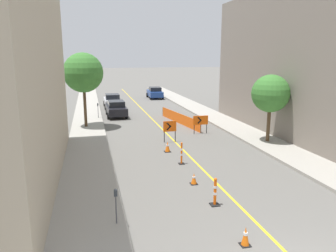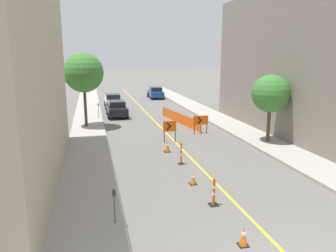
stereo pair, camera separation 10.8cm
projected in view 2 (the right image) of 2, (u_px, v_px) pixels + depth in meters
name	position (u px, v px, depth m)	size (l,w,h in m)	color
lane_stripe	(148.00, 115.00, 33.62)	(0.12, 52.63, 0.01)	gold
sidewalk_left	(88.00, 116.00, 32.26)	(2.67, 52.63, 0.18)	#9E998E
sidewalk_right	(203.00, 111.00, 34.95)	(2.67, 52.63, 0.18)	#9E998E
building_facade_right	(319.00, 63.00, 23.27)	(6.00, 21.95, 10.83)	slate
traffic_cone_nearest	(244.00, 237.00, 10.50)	(0.33, 0.33, 0.64)	black
traffic_cone_second	(193.00, 179.00, 15.52)	(0.34, 0.34, 0.55)	black
traffic_cone_third	(167.00, 147.00, 20.69)	(0.40, 0.40, 0.68)	black
delineator_post_front	(214.00, 193.00, 13.29)	(0.37, 0.37, 1.18)	black
delineator_post_rear	(181.00, 155.00, 18.32)	(0.32, 0.32, 1.26)	black
arrow_barricade_primary	(170.00, 127.00, 22.81)	(0.94, 0.10, 1.51)	#EF560C
arrow_barricade_secondary	(201.00, 121.00, 25.27)	(1.20, 0.09, 1.42)	#EF560C
safety_mesh_fence	(180.00, 118.00, 29.21)	(1.33, 7.92, 0.91)	#EF560C
parked_car_curb_near	(117.00, 109.00, 32.42)	(1.94, 4.34, 1.59)	black
parked_car_curb_mid	(113.00, 101.00, 37.93)	(1.93, 4.30, 1.59)	#B7B7BC
parked_car_curb_far	(156.00, 93.00, 46.08)	(2.01, 4.38, 1.59)	navy
parking_meter_near_curb	(114.00, 199.00, 11.43)	(0.12, 0.11, 1.31)	#4C4C51
parking_meter_far_curb	(98.00, 107.00, 30.86)	(0.12, 0.11, 1.40)	#4C4C51
street_tree_left_near	(84.00, 73.00, 26.40)	(3.21, 3.21, 6.04)	#4C3823
street_tree_right_near	(271.00, 94.00, 21.94)	(2.55, 2.55, 4.57)	#4C3823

